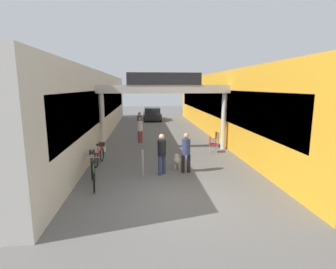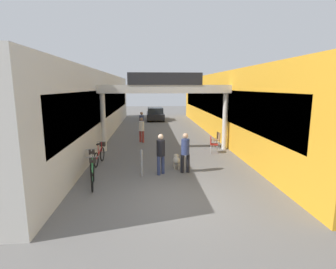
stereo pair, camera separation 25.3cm
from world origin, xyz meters
TOP-DOWN VIEW (x-y plane):
  - ground_plane at (0.00, 0.00)m, footprint 80.00×80.00m
  - storefront_left at (-5.09, 11.00)m, footprint 3.00×26.00m
  - storefront_right at (5.09, 11.00)m, footprint 3.00×26.00m
  - arcade_sign_gateway at (0.00, 6.61)m, footprint 7.40×0.47m
  - pedestrian_with_dog at (-0.42, 2.55)m, footprint 0.48×0.48m
  - pedestrian_companion at (0.59, 2.70)m, footprint 0.39×0.37m
  - pedestrian_carrying_crate at (-1.36, 8.83)m, footprint 0.48×0.48m
  - pedestrian_elderly_walking at (-1.43, 11.48)m, footprint 0.48×0.48m
  - dog_on_leash at (0.30, 3.41)m, footprint 0.33×0.77m
  - bicycle_green_nearest at (-2.91, 1.52)m, footprint 0.47×1.67m
  - bicycle_silver_second at (-3.21, 2.79)m, footprint 0.47×1.67m
  - bicycle_red_third at (-3.16, 4.28)m, footprint 0.46×1.69m
  - bollard_post_metal at (-1.19, 2.38)m, footprint 0.10×0.10m
  - cafe_chair_red_nearer at (2.49, 5.84)m, footprint 0.47×0.47m
  - cafe_chair_wood_farther at (3.03, 7.03)m, footprint 0.47×0.47m
  - parked_car_black at (-0.25, 20.04)m, footprint 1.84×4.03m

SIDE VIEW (x-z plane):
  - ground_plane at x=0.00m, z-range 0.00..0.00m
  - dog_on_leash at x=0.30m, z-range 0.07..0.63m
  - bicycle_green_nearest at x=-2.91m, z-range -0.05..0.93m
  - bicycle_silver_second at x=-3.21m, z-range -0.05..0.93m
  - bicycle_red_third at x=-3.16m, z-range -0.05..0.93m
  - cafe_chair_red_nearer at x=2.49m, z-range 0.10..0.99m
  - cafe_chair_wood_farther at x=3.03m, z-range 0.10..0.99m
  - bollard_post_metal at x=-1.19m, z-range 0.01..1.09m
  - parked_car_black at x=-0.25m, z-range -0.02..1.31m
  - pedestrian_carrying_crate at x=-1.36m, z-range 0.11..1.69m
  - pedestrian_companion at x=0.59m, z-range 0.12..1.77m
  - pedestrian_with_dog at x=-0.42m, z-range 0.12..1.78m
  - pedestrian_elderly_walking at x=-1.43m, z-range 0.12..1.81m
  - storefront_left at x=-5.09m, z-range 0.00..4.39m
  - storefront_right at x=5.09m, z-range 0.00..4.39m
  - arcade_sign_gateway at x=0.00m, z-range 0.91..5.14m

